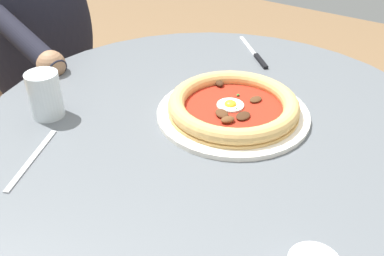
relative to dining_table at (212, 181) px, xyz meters
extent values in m
cylinder|color=#565B60|center=(0.00, 0.00, 0.14)|extent=(0.95, 0.95, 0.03)
cylinder|color=#4E5257|center=(0.00, 0.00, -0.23)|extent=(0.08, 0.08, 0.70)
cylinder|color=white|center=(-0.03, 0.02, 0.17)|extent=(0.31, 0.31, 0.01)
cylinder|color=tan|center=(-0.03, 0.02, 0.17)|extent=(0.26, 0.26, 0.01)
torus|color=tan|center=(-0.03, 0.02, 0.19)|extent=(0.26, 0.26, 0.03)
cylinder|color=#A82314|center=(-0.03, 0.02, 0.18)|extent=(0.24, 0.24, 0.00)
cylinder|color=white|center=(-0.04, 0.02, 0.18)|extent=(0.06, 0.06, 0.00)
ellipsoid|color=yellow|center=(-0.04, 0.02, 0.18)|extent=(0.02, 0.02, 0.02)
ellipsoid|color=#4C2D19|center=(-0.08, 0.05, 0.18)|extent=(0.03, 0.03, 0.01)
ellipsoid|color=#3D2314|center=(-0.10, -0.05, 0.19)|extent=(0.03, 0.03, 0.01)
ellipsoid|color=brown|center=(0.02, 0.04, 0.19)|extent=(0.03, 0.03, 0.01)
ellipsoid|color=#4C2D19|center=(0.01, 0.02, 0.19)|extent=(0.04, 0.04, 0.01)
ellipsoid|color=#3D2314|center=(-0.01, 0.06, 0.18)|extent=(0.04, 0.03, 0.01)
ellipsoid|color=#2D6B28|center=(-0.02, 0.06, 0.18)|extent=(0.01, 0.01, 0.00)
ellipsoid|color=#2D6B28|center=(-0.08, 0.01, 0.18)|extent=(0.01, 0.01, 0.00)
ellipsoid|color=#2D6B28|center=(-0.03, 0.03, 0.18)|extent=(0.01, 0.01, 0.00)
cylinder|color=silver|center=(0.18, -0.29, 0.21)|extent=(0.07, 0.07, 0.09)
cylinder|color=silver|center=(0.18, -0.29, 0.19)|extent=(0.06, 0.06, 0.05)
cube|color=silver|center=(-0.37, -0.12, 0.16)|extent=(0.10, 0.10, 0.00)
cube|color=black|center=(-0.30, -0.05, 0.16)|extent=(0.06, 0.07, 0.01)
cube|color=#BCBCC1|center=(0.29, -0.19, 0.16)|extent=(0.17, 0.08, 0.00)
cube|color=#282833|center=(-0.14, -0.72, -0.37)|extent=(0.39, 0.34, 0.45)
ellipsoid|color=black|center=(-0.14, -0.72, 0.14)|extent=(0.39, 0.28, 0.57)
cylinder|color=black|center=(0.03, -0.54, 0.21)|extent=(0.08, 0.27, 0.14)
sphere|color=#936B4C|center=(0.04, -0.44, 0.18)|extent=(0.07, 0.07, 0.07)
cube|color=#957050|center=(-0.15, -0.77, -0.12)|extent=(0.48, 0.48, 0.02)
cube|color=#957050|center=(-0.18, -0.96, 0.10)|extent=(0.37, 0.09, 0.43)
cylinder|color=#8E6B4C|center=(0.07, -0.62, -0.36)|extent=(0.02, 0.02, 0.47)
cylinder|color=#8E6B4C|center=(-0.30, -0.55, -0.36)|extent=(0.02, 0.02, 0.47)
cylinder|color=#8E6B4C|center=(-0.37, -0.92, -0.36)|extent=(0.02, 0.02, 0.47)
cylinder|color=#4C4742|center=(-0.66, 0.19, -0.37)|extent=(0.02, 0.02, 0.46)
camera|label=1|loc=(0.64, 0.39, 0.63)|focal=40.82mm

